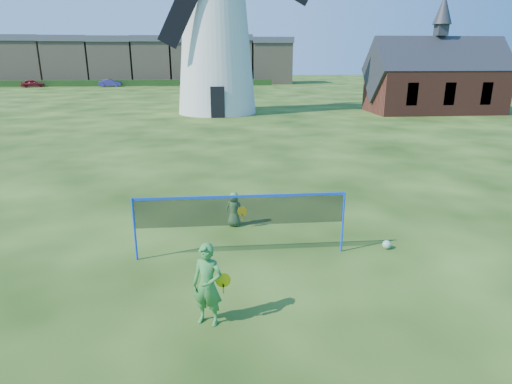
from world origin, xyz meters
The scene contains 11 objects.
ground centered at (0.00, 0.00, 0.00)m, with size 220.00×220.00×0.00m, color black.
windmill centered at (-0.52, 28.49, 6.98)m, with size 15.21×6.64×20.42m.
chapel centered at (18.17, 27.17, 2.69)m, with size 11.29×5.47×9.55m.
badminton_net centered at (-0.20, 0.13, 1.14)m, with size 5.05×0.05×1.55m.
player_girl centered at (-0.96, -2.62, 0.78)m, with size 0.75×0.56×1.55m.
player_boy centered at (-0.27, 2.10, 0.50)m, with size 0.64×0.45×1.00m.
play_ball centered at (3.49, 0.17, 0.11)m, with size 0.22×0.22×0.22m, color green.
terraced_houses centered at (-19.04, 72.00, 4.00)m, with size 65.26×8.40×8.30m.
hedge centered at (-22.00, 66.00, 0.50)m, with size 62.00×0.80×1.00m, color #193814.
car_left centered at (-29.54, 64.18, 0.60)m, with size 1.41×3.50×1.19m, color maroon.
car_right centered at (-17.54, 64.54, 0.58)m, with size 1.23×3.53×1.16m, color navy.
Camera 1 is at (-0.74, -9.51, 4.65)m, focal length 30.36 mm.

